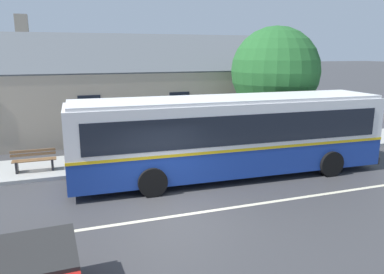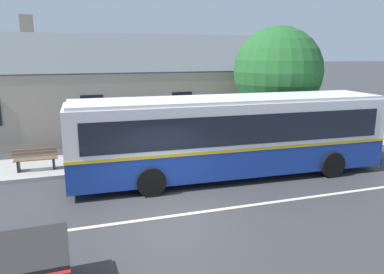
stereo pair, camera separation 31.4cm
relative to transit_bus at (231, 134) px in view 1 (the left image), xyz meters
name	(u,v)px [view 1 (the left image)]	position (x,y,z in m)	size (l,w,h in m)	color
ground_plane	(174,216)	(-3.15, -2.90, -1.66)	(300.00, 300.00, 0.00)	#38383A
sidewalk_far	(135,160)	(-3.15, 3.10, -1.59)	(60.00, 3.00, 0.15)	#9E9E99
lane_divider_stripe	(174,216)	(-3.15, -2.90, -1.66)	(60.00, 0.16, 0.01)	beige
community_building	(122,97)	(-2.43, 11.01, 0.31)	(20.65, 9.47, 6.87)	tan
transit_bus	(231,134)	(0.00, 0.00, 0.00)	(12.24, 3.03, 3.08)	navy
bench_by_building	(34,161)	(-7.23, 2.57, -1.10)	(1.63, 0.51, 0.94)	brown
bench_down_street	(154,151)	(-2.44, 2.48, -1.09)	(1.67, 0.51, 0.94)	brown
street_tree_primary	(276,74)	(4.16, 3.69, 2.00)	(4.40, 4.40, 6.01)	#4C3828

